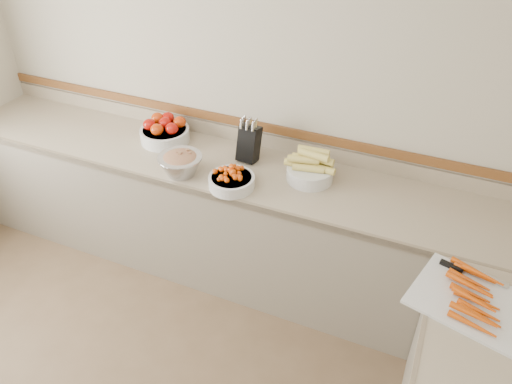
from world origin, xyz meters
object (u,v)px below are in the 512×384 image
at_px(tomato_bowl, 165,131).
at_px(cutting_board, 473,298).
at_px(cherry_tomato_bowl, 232,180).
at_px(rhubarb_bowl, 181,163).
at_px(knife_block, 249,143).
at_px(corn_bowl, 310,169).

relative_size(tomato_bowl, cutting_board, 0.57).
height_order(tomato_bowl, cutting_board, tomato_bowl).
xyz_separation_m(cherry_tomato_bowl, rhubarb_bowl, (-0.35, 0.00, 0.03)).
relative_size(tomato_bowl, cherry_tomato_bowl, 1.21).
xyz_separation_m(knife_block, corn_bowl, (0.44, -0.07, -0.05)).
relative_size(corn_bowl, rhubarb_bowl, 1.15).
distance_m(knife_block, tomato_bowl, 0.64).
bearing_deg(cutting_board, corn_bowl, 146.95).
distance_m(cherry_tomato_bowl, rhubarb_bowl, 0.35).
bearing_deg(corn_bowl, knife_block, 171.39).
xyz_separation_m(cherry_tomato_bowl, corn_bowl, (0.41, 0.26, 0.03)).
bearing_deg(knife_block, cherry_tomato_bowl, -84.39).
height_order(tomato_bowl, rhubarb_bowl, tomato_bowl).
relative_size(corn_bowl, cutting_board, 0.53).
height_order(corn_bowl, rhubarb_bowl, corn_bowl).
relative_size(cherry_tomato_bowl, corn_bowl, 0.88).
distance_m(rhubarb_bowl, cutting_board, 1.80).
bearing_deg(cherry_tomato_bowl, cutting_board, -15.31).
bearing_deg(knife_block, tomato_bowl, -179.47).
distance_m(tomato_bowl, cutting_board, 2.19).
distance_m(cherry_tomato_bowl, corn_bowl, 0.49).
xyz_separation_m(knife_block, cherry_tomato_bowl, (0.03, -0.33, -0.07)).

